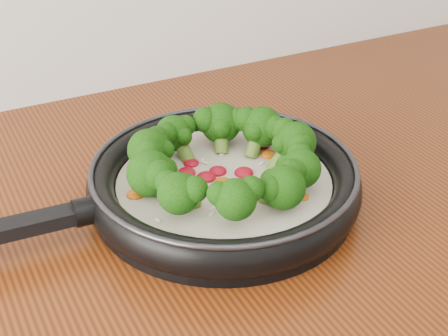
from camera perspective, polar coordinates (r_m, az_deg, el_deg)
name	(u,v)px	position (r m, az deg, el deg)	size (l,w,h in m)	color
skillet	(221,179)	(0.79, -0.22, -0.91)	(0.52, 0.34, 0.09)	black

